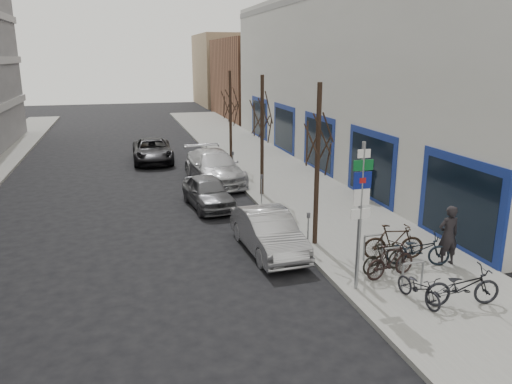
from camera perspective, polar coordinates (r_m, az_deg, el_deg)
ground at (r=13.39m, az=1.82°, el=-12.72°), size 120.00×120.00×0.00m
sidewalk_east at (r=23.58m, az=5.12°, el=-0.04°), size 5.00×70.00×0.15m
commercial_building at (r=34.17m, az=22.09°, el=12.05°), size 20.00×32.00×10.00m
brick_building_far at (r=53.93m, az=2.56°, el=12.85°), size 12.00×14.00×8.00m
tan_building_far at (r=68.46m, az=-0.99°, el=13.80°), size 13.00×12.00×9.00m
highway_sign_pole at (r=13.30m, az=11.86°, el=-1.78°), size 0.55×0.10×4.20m
bike_rack at (r=15.06m, az=15.22°, el=-7.23°), size 0.66×2.26×0.83m
tree_near at (r=16.15m, az=7.15°, el=7.41°), size 1.80×1.80×5.50m
tree_mid at (r=22.26m, az=0.71°, el=9.66°), size 1.80×1.80×5.50m
tree_far at (r=28.54m, az=-2.97°, el=10.89°), size 1.80×1.80×5.50m
meter_front at (r=16.28m, az=5.99°, el=-4.05°), size 0.10×0.08×1.27m
meter_mid at (r=21.27m, az=0.64°, el=0.67°), size 0.10×0.08×1.27m
meter_back at (r=26.47m, az=-2.65°, el=3.57°), size 0.10×0.08×1.27m
bike_near_left at (r=13.62m, az=18.15°, el=-10.12°), size 0.72×1.60×0.94m
bike_near_right at (r=14.82m, az=15.15°, el=-7.56°), size 1.77×0.83×1.03m
bike_mid_curb at (r=15.88m, az=18.04°, el=-5.98°), size 1.99×1.14×1.16m
bike_mid_inner at (r=15.13m, az=14.41°, el=-7.18°), size 1.64×0.82×0.96m
bike_far_curb at (r=13.81m, az=22.57°, el=-9.60°), size 2.04×0.90×1.20m
bike_far_inner at (r=16.09m, az=15.45°, el=-5.49°), size 1.99×0.96×1.16m
parked_car_front at (r=16.47m, az=1.41°, el=-4.57°), size 1.69×4.28×1.39m
parked_car_mid at (r=21.43m, az=-5.52°, el=0.02°), size 1.99×4.07×1.34m
parked_car_back at (r=25.57m, az=-4.80°, el=2.87°), size 2.68×5.73×1.62m
lane_car at (r=31.21m, az=-11.74°, el=4.66°), size 2.42×5.08×1.40m
pedestrian_near at (r=16.12m, az=21.11°, el=-4.64°), size 0.68×0.46×1.86m
pedestrian_far at (r=22.67m, az=12.23°, el=1.47°), size 0.70×0.54×1.71m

